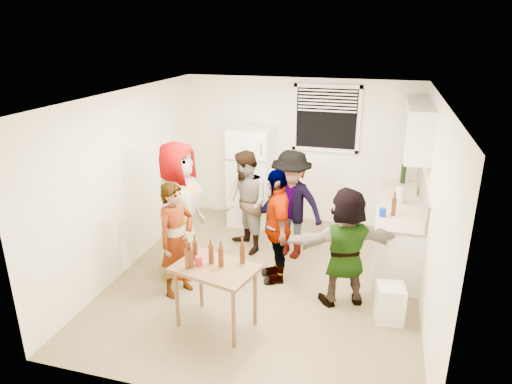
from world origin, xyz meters
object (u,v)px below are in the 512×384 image
(guest_orange, at_px, (341,301))
(beer_bottle_table, at_px, (211,263))
(blue_cup, at_px, (382,216))
(red_cup, at_px, (199,265))
(beer_bottle_counter, at_px, (393,215))
(guest_grey, at_px, (183,271))
(refrigerator, at_px, (252,176))
(guest_stripe, at_px, (180,292))
(guest_back_right, at_px, (289,255))
(serving_table, at_px, (217,325))
(guest_black, at_px, (276,278))
(wine_bottle, at_px, (402,183))
(guest_back_left, at_px, (246,250))
(kettle, at_px, (396,202))
(trash_bin, at_px, (390,302))

(guest_orange, bearing_deg, beer_bottle_table, 7.24)
(blue_cup, height_order, red_cup, blue_cup)
(guest_orange, bearing_deg, red_cup, 7.50)
(beer_bottle_counter, bearing_deg, guest_grey, -166.21)
(red_cup, bearing_deg, guest_orange, 30.36)
(refrigerator, relative_size, guest_grey, 0.90)
(guest_stripe, height_order, guest_back_right, guest_back_right)
(serving_table, bearing_deg, guest_black, 71.08)
(wine_bottle, xyz_separation_m, serving_table, (-2.04, -3.19, -0.90))
(guest_back_right, bearing_deg, refrigerator, 145.43)
(red_cup, distance_m, guest_grey, 1.49)
(wine_bottle, xyz_separation_m, guest_back_right, (-1.58, -1.25, -0.90))
(wine_bottle, relative_size, guest_black, 0.21)
(refrigerator, distance_m, guest_back_left, 1.41)
(refrigerator, relative_size, blue_cup, 14.92)
(wine_bottle, height_order, guest_grey, wine_bottle)
(beer_bottle_counter, height_order, blue_cup, beer_bottle_counter)
(wine_bottle, xyz_separation_m, beer_bottle_counter, (-0.15, -1.46, -0.00))
(blue_cup, relative_size, beer_bottle_table, 0.51)
(refrigerator, relative_size, beer_bottle_counter, 7.00)
(refrigerator, distance_m, guest_black, 2.18)
(kettle, bearing_deg, beer_bottle_counter, -109.31)
(guest_orange, bearing_deg, guest_back_left, -56.06)
(guest_stripe, bearing_deg, guest_grey, 42.89)
(blue_cup, bearing_deg, guest_grey, -167.00)
(beer_bottle_counter, xyz_separation_m, guest_grey, (-2.80, -0.69, -0.90))
(refrigerator, xyz_separation_m, trash_bin, (2.38, -2.39, -0.60))
(beer_bottle_counter, bearing_deg, blue_cup, -152.25)
(blue_cup, relative_size, guest_back_left, 0.07)
(blue_cup, bearing_deg, beer_bottle_table, -138.89)
(guest_back_right, relative_size, guest_black, 1.04)
(guest_stripe, height_order, guest_orange, guest_orange)
(beer_bottle_counter, height_order, guest_back_right, beer_bottle_counter)
(beer_bottle_counter, height_order, beer_bottle_table, beer_bottle_counter)
(refrigerator, relative_size, beer_bottle_table, 7.67)
(kettle, bearing_deg, guest_orange, -127.35)
(guest_black, bearing_deg, trash_bin, 46.92)
(red_cup, xyz_separation_m, guest_back_right, (0.65, 1.95, -0.76))
(beer_bottle_counter, bearing_deg, wine_bottle, 84.12)
(red_cup, xyz_separation_m, guest_grey, (-0.72, 1.06, -0.76))
(guest_grey, bearing_deg, kettle, -61.34)
(red_cup, relative_size, guest_back_right, 0.07)
(blue_cup, bearing_deg, refrigerator, 148.35)
(serving_table, height_order, guest_grey, serving_table)
(trash_bin, bearing_deg, guest_black, 159.18)
(beer_bottle_table, bearing_deg, refrigerator, 97.44)
(red_cup, height_order, guest_black, red_cup)
(red_cup, relative_size, guest_grey, 0.06)
(trash_bin, height_order, beer_bottle_table, beer_bottle_table)
(trash_bin, distance_m, guest_orange, 0.67)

